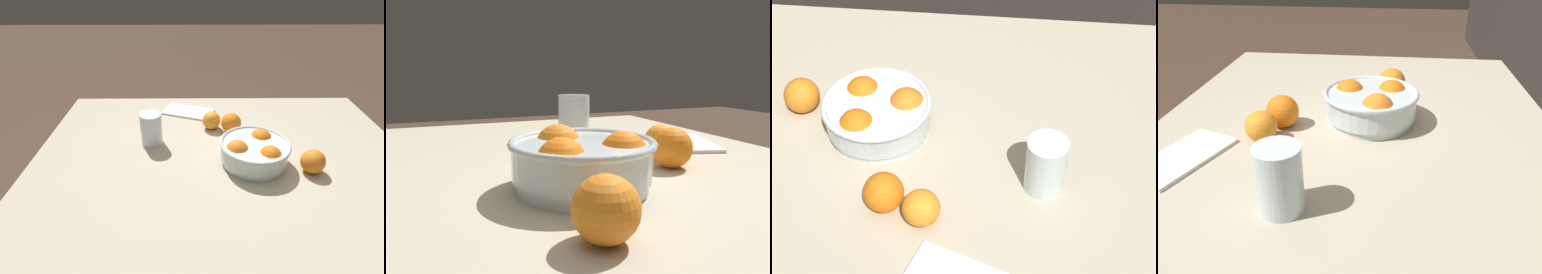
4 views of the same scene
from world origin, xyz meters
The scene contains 7 objects.
dining_table centered at (0.00, 0.00, 0.65)m, with size 1.33×0.99×0.72m.
fruit_bowl centered at (-0.10, 0.04, 0.77)m, with size 0.23×0.23×0.10m.
juice_glass centered at (0.26, -0.09, 0.78)m, with size 0.08×0.08×0.12m.
orange_loose_near_bowl centered at (-0.05, -0.17, 0.76)m, with size 0.08×0.08×0.08m, color orange.
orange_loose_front centered at (0.03, -0.20, 0.76)m, with size 0.07×0.07×0.07m, color orange.
orange_loose_aside centered at (-0.28, 0.09, 0.76)m, with size 0.08×0.08×0.08m, color orange.
napkin centered at (0.12, -0.34, 0.73)m, with size 0.21×0.11×0.01m, color white.
Camera 4 is at (0.75, 0.08, 1.14)m, focal length 35.00 mm.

